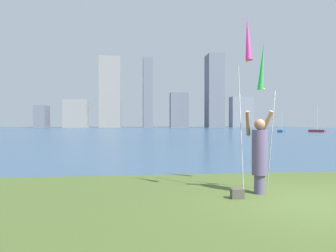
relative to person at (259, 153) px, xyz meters
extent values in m
cube|color=#335170|center=(0.85, 61.06, -1.05)|extent=(120.00, 116.19, 0.12)
cube|color=#232D14|center=(0.85, 2.96, -1.02)|extent=(120.00, 0.70, 0.02)
cylinder|color=#594C72|center=(0.00, -0.01, -0.76)|extent=(0.26, 0.26, 0.46)
cylinder|color=#594C72|center=(0.00, -0.01, 0.01)|extent=(0.37, 0.37, 1.09)
sphere|color=#936B51|center=(0.00, -0.01, 0.69)|extent=(0.26, 0.26, 0.26)
cylinder|color=#936B51|center=(-0.24, 0.14, 0.71)|extent=(0.27, 0.42, 0.63)
cylinder|color=#936B51|center=(0.24, 0.14, 0.71)|extent=(0.27, 0.42, 0.63)
cylinder|color=#B2B2B7|center=(-0.39, 0.21, 0.59)|extent=(0.02, 0.42, 3.14)
cone|color=#D83399|center=(-0.39, -0.26, 2.70)|extent=(0.16, 0.29, 1.07)
sphere|color=yellow|center=(-0.39, -0.19, 2.17)|extent=(0.06, 0.06, 0.06)
cylinder|color=#B2B2B7|center=(0.39, 0.21, 0.31)|extent=(0.02, 0.49, 2.57)
cone|color=green|center=(0.39, 0.78, 2.25)|extent=(0.16, 0.38, 1.28)
sphere|color=yellow|center=(0.39, 0.67, 1.61)|extent=(0.06, 0.06, 0.06)
cube|color=#4C4742|center=(-0.70, -0.43, -0.88)|extent=(0.29, 0.16, 0.22)
cube|color=maroon|center=(29.50, 44.80, -0.78)|extent=(2.37, 2.78, 0.42)
cylinder|color=silver|center=(29.50, 44.80, 1.73)|extent=(0.08, 0.08, 4.61)
cube|color=#2D6084|center=(22.59, 44.20, -0.79)|extent=(1.83, 1.76, 0.40)
cylinder|color=silver|center=(22.59, 44.20, 1.09)|extent=(0.06, 0.06, 3.36)
cube|color=slate|center=(-33.41, 100.42, 2.66)|extent=(3.62, 6.82, 7.30)
cube|color=gray|center=(-21.66, 97.08, 3.52)|extent=(7.49, 5.89, 9.03)
cube|color=gray|center=(-10.98, 101.69, 11.05)|extent=(7.13, 6.70, 24.09)
cube|color=slate|center=(1.84, 99.06, 10.76)|extent=(3.14, 6.43, 23.51)
cube|color=slate|center=(12.86, 100.26, 5.03)|extent=(6.34, 3.46, 12.04)
cube|color=slate|center=(24.46, 96.43, 11.36)|extent=(5.39, 6.75, 24.71)
cube|color=gray|center=(35.61, 101.10, 4.44)|extent=(7.77, 4.56, 10.86)
camera|label=1|loc=(-3.04, -7.24, 0.74)|focal=33.26mm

